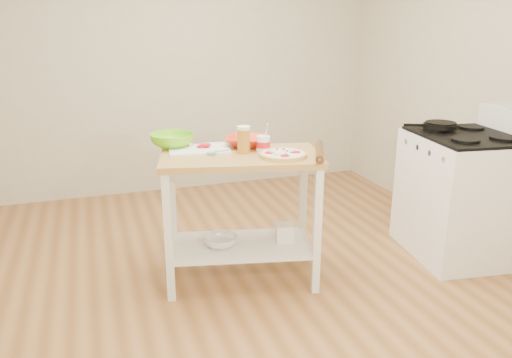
{
  "coord_description": "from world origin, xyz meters",
  "views": [
    {
      "loc": [
        -0.97,
        -2.91,
        1.72
      ],
      "look_at": [
        0.03,
        0.04,
        0.74
      ],
      "focal_mm": 35.0,
      "sensor_mm": 36.0,
      "label": 1
    }
  ],
  "objects_px": {
    "pizza": "(283,154)",
    "orange_bowl": "(246,141)",
    "skillet": "(440,125)",
    "green_bowl": "(172,140)",
    "beer_pint": "(244,139)",
    "prep_island": "(241,192)",
    "knife": "(185,143)",
    "spatula": "(217,152)",
    "shelf_glass_bowl": "(221,241)",
    "gas_stove": "(461,195)",
    "shelf_bin": "(284,232)",
    "rolling_pin": "(320,152)",
    "cutting_board": "(198,148)",
    "yogurt_tub": "(263,144)"
  },
  "relations": [
    {
      "from": "pizza",
      "to": "orange_bowl",
      "type": "relative_size",
      "value": 1.08
    },
    {
      "from": "skillet",
      "to": "orange_bowl",
      "type": "distance_m",
      "value": 1.51
    },
    {
      "from": "green_bowl",
      "to": "beer_pint",
      "type": "height_order",
      "value": "beer_pint"
    },
    {
      "from": "skillet",
      "to": "green_bowl",
      "type": "bearing_deg",
      "value": -163.52
    },
    {
      "from": "prep_island",
      "to": "beer_pint",
      "type": "bearing_deg",
      "value": 45.47
    },
    {
      "from": "skillet",
      "to": "knife",
      "type": "height_order",
      "value": "skillet"
    },
    {
      "from": "pizza",
      "to": "spatula",
      "type": "bearing_deg",
      "value": 152.15
    },
    {
      "from": "prep_island",
      "to": "knife",
      "type": "xyz_separation_m",
      "value": [
        -0.3,
        0.35,
        0.28
      ]
    },
    {
      "from": "orange_bowl",
      "to": "shelf_glass_bowl",
      "type": "distance_m",
      "value": 0.71
    },
    {
      "from": "green_bowl",
      "to": "shelf_glass_bowl",
      "type": "bearing_deg",
      "value": -53.46
    },
    {
      "from": "pizza",
      "to": "green_bowl",
      "type": "height_order",
      "value": "green_bowl"
    },
    {
      "from": "gas_stove",
      "to": "green_bowl",
      "type": "distance_m",
      "value": 2.19
    },
    {
      "from": "shelf_bin",
      "to": "beer_pint",
      "type": "bearing_deg",
      "value": 165.9
    },
    {
      "from": "rolling_pin",
      "to": "beer_pint",
      "type": "bearing_deg",
      "value": 153.21
    },
    {
      "from": "cutting_board",
      "to": "shelf_bin",
      "type": "bearing_deg",
      "value": -17.71
    },
    {
      "from": "orange_bowl",
      "to": "beer_pint",
      "type": "bearing_deg",
      "value": -112.38
    },
    {
      "from": "spatula",
      "to": "shelf_bin",
      "type": "distance_m",
      "value": 0.75
    },
    {
      "from": "pizza",
      "to": "shelf_bin",
      "type": "relative_size",
      "value": 2.56
    },
    {
      "from": "spatula",
      "to": "shelf_glass_bowl",
      "type": "height_order",
      "value": "spatula"
    },
    {
      "from": "green_bowl",
      "to": "cutting_board",
      "type": "bearing_deg",
      "value": -40.71
    },
    {
      "from": "rolling_pin",
      "to": "shelf_glass_bowl",
      "type": "bearing_deg",
      "value": 161.62
    },
    {
      "from": "beer_pint",
      "to": "green_bowl",
      "type": "bearing_deg",
      "value": 143.45
    },
    {
      "from": "gas_stove",
      "to": "beer_pint",
      "type": "relative_size",
      "value": 6.26
    },
    {
      "from": "yogurt_tub",
      "to": "shelf_glass_bowl",
      "type": "height_order",
      "value": "yogurt_tub"
    },
    {
      "from": "pizza",
      "to": "rolling_pin",
      "type": "relative_size",
      "value": 0.72
    },
    {
      "from": "skillet",
      "to": "spatula",
      "type": "height_order",
      "value": "skillet"
    },
    {
      "from": "cutting_board",
      "to": "yogurt_tub",
      "type": "xyz_separation_m",
      "value": [
        0.39,
        -0.21,
        0.05
      ]
    },
    {
      "from": "prep_island",
      "to": "shelf_bin",
      "type": "relative_size",
      "value": 9.49
    },
    {
      "from": "spatula",
      "to": "shelf_glass_bowl",
      "type": "bearing_deg",
      "value": -86.51
    },
    {
      "from": "green_bowl",
      "to": "spatula",
      "type": "bearing_deg",
      "value": -49.75
    },
    {
      "from": "rolling_pin",
      "to": "shelf_glass_bowl",
      "type": "xyz_separation_m",
      "value": [
        -0.62,
        0.21,
        -0.63
      ]
    },
    {
      "from": "green_bowl",
      "to": "rolling_pin",
      "type": "relative_size",
      "value": 0.71
    },
    {
      "from": "skillet",
      "to": "shelf_glass_bowl",
      "type": "bearing_deg",
      "value": -153.87
    },
    {
      "from": "skillet",
      "to": "cutting_board",
      "type": "distance_m",
      "value": 1.84
    },
    {
      "from": "shelf_bin",
      "to": "gas_stove",
      "type": "bearing_deg",
      "value": -4.06
    },
    {
      "from": "gas_stove",
      "to": "orange_bowl",
      "type": "bearing_deg",
      "value": 175.76
    },
    {
      "from": "prep_island",
      "to": "orange_bowl",
      "type": "height_order",
      "value": "orange_bowl"
    },
    {
      "from": "knife",
      "to": "beer_pint",
      "type": "bearing_deg",
      "value": -20.7
    },
    {
      "from": "beer_pint",
      "to": "yogurt_tub",
      "type": "xyz_separation_m",
      "value": [
        0.12,
        -0.03,
        -0.03
      ]
    },
    {
      "from": "prep_island",
      "to": "green_bowl",
      "type": "height_order",
      "value": "green_bowl"
    },
    {
      "from": "prep_island",
      "to": "knife",
      "type": "relative_size",
      "value": 4.34
    },
    {
      "from": "gas_stove",
      "to": "yogurt_tub",
      "type": "distance_m",
      "value": 1.62
    },
    {
      "from": "orange_bowl",
      "to": "gas_stove",
      "type": "bearing_deg",
      "value": -11.9
    },
    {
      "from": "yogurt_tub",
      "to": "shelf_bin",
      "type": "xyz_separation_m",
      "value": [
        0.15,
        -0.04,
        -0.64
      ]
    },
    {
      "from": "knife",
      "to": "shelf_bin",
      "type": "distance_m",
      "value": 0.93
    },
    {
      "from": "orange_bowl",
      "to": "pizza",
      "type": "bearing_deg",
      "value": -68.65
    },
    {
      "from": "pizza",
      "to": "shelf_glass_bowl",
      "type": "bearing_deg",
      "value": 157.32
    },
    {
      "from": "spatula",
      "to": "green_bowl",
      "type": "xyz_separation_m",
      "value": [
        -0.24,
        0.29,
        0.03
      ]
    },
    {
      "from": "prep_island",
      "to": "green_bowl",
      "type": "relative_size",
      "value": 3.78
    },
    {
      "from": "skillet",
      "to": "yogurt_tub",
      "type": "bearing_deg",
      "value": -152.98
    }
  ]
}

